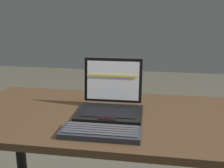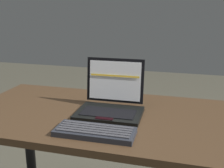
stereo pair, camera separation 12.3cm
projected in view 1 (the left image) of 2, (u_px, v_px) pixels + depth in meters
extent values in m
cube|color=#3E2B1A|center=(112.00, 117.00, 1.27)|extent=(1.37, 0.67, 0.03)
cylinder|color=black|center=(20.00, 149.00, 1.73)|extent=(0.06, 0.06, 0.71)
cube|color=black|center=(110.00, 113.00, 1.25)|extent=(0.30, 0.21, 0.02)
cube|color=black|center=(109.00, 113.00, 1.23)|extent=(0.24, 0.12, 0.00)
cube|color=black|center=(107.00, 118.00, 1.17)|extent=(0.08, 0.03, 0.00)
cube|color=black|center=(113.00, 80.00, 1.32)|extent=(0.28, 0.04, 0.21)
cube|color=white|center=(113.00, 81.00, 1.32)|extent=(0.25, 0.03, 0.18)
cube|color=yellow|center=(113.00, 76.00, 1.31)|extent=(0.23, 0.01, 0.01)
cube|color=#23262D|center=(101.00, 133.00, 1.06)|extent=(0.31, 0.13, 0.02)
cube|color=#38383D|center=(99.00, 134.00, 1.02)|extent=(0.28, 0.02, 0.00)
cube|color=#38383D|center=(100.00, 132.00, 1.04)|extent=(0.28, 0.02, 0.00)
cube|color=#38383D|center=(101.00, 129.00, 1.06)|extent=(0.28, 0.02, 0.00)
cube|color=#38383D|center=(102.00, 127.00, 1.08)|extent=(0.28, 0.02, 0.00)
cube|color=#38383D|center=(102.00, 125.00, 1.09)|extent=(0.28, 0.02, 0.00)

